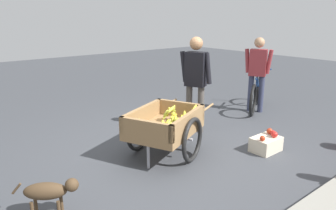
{
  "coord_description": "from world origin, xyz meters",
  "views": [
    {
      "loc": [
        2.86,
        3.44,
        2.0
      ],
      "look_at": [
        0.05,
        0.01,
        0.75
      ],
      "focal_mm": 34.33,
      "sensor_mm": 36.0,
      "label": 1
    }
  ],
  "objects_px": {
    "cyclist_person": "(258,68)",
    "vendor_person": "(196,76)",
    "dog": "(49,191)",
    "apple_crate": "(266,143)",
    "bicycle": "(257,94)",
    "fruit_cart": "(165,127)"
  },
  "relations": [
    {
      "from": "fruit_cart",
      "to": "vendor_person",
      "type": "distance_m",
      "value": 1.28
    },
    {
      "from": "bicycle",
      "to": "dog",
      "type": "bearing_deg",
      "value": 11.46
    },
    {
      "from": "fruit_cart",
      "to": "bicycle",
      "type": "relative_size",
      "value": 1.21
    },
    {
      "from": "bicycle",
      "to": "apple_crate",
      "type": "distance_m",
      "value": 2.28
    },
    {
      "from": "vendor_person",
      "to": "dog",
      "type": "distance_m",
      "value": 3.09
    },
    {
      "from": "fruit_cart",
      "to": "bicycle",
      "type": "bearing_deg",
      "value": -168.9
    },
    {
      "from": "dog",
      "to": "cyclist_person",
      "type": "bearing_deg",
      "value": -169.05
    },
    {
      "from": "dog",
      "to": "apple_crate",
      "type": "bearing_deg",
      "value": 171.46
    },
    {
      "from": "vendor_person",
      "to": "dog",
      "type": "bearing_deg",
      "value": 16.62
    },
    {
      "from": "dog",
      "to": "vendor_person",
      "type": "bearing_deg",
      "value": -163.38
    },
    {
      "from": "dog",
      "to": "fruit_cart",
      "type": "bearing_deg",
      "value": -167.95
    },
    {
      "from": "vendor_person",
      "to": "cyclist_person",
      "type": "relative_size",
      "value": 1.06
    },
    {
      "from": "cyclist_person",
      "to": "apple_crate",
      "type": "relative_size",
      "value": 3.55
    },
    {
      "from": "fruit_cart",
      "to": "dog",
      "type": "bearing_deg",
      "value": 12.05
    },
    {
      "from": "fruit_cart",
      "to": "cyclist_person",
      "type": "bearing_deg",
      "value": -169.75
    },
    {
      "from": "bicycle",
      "to": "dog",
      "type": "distance_m",
      "value": 4.95
    },
    {
      "from": "vendor_person",
      "to": "apple_crate",
      "type": "bearing_deg",
      "value": 99.82
    },
    {
      "from": "cyclist_person",
      "to": "vendor_person",
      "type": "bearing_deg",
      "value": 1.67
    },
    {
      "from": "bicycle",
      "to": "cyclist_person",
      "type": "distance_m",
      "value": 0.6
    },
    {
      "from": "apple_crate",
      "to": "dog",
      "type": "bearing_deg",
      "value": -8.54
    },
    {
      "from": "fruit_cart",
      "to": "cyclist_person",
      "type": "xyz_separation_m",
      "value": [
        -2.89,
        -0.52,
        0.49
      ]
    },
    {
      "from": "vendor_person",
      "to": "cyclist_person",
      "type": "distance_m",
      "value": 1.84
    }
  ]
}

